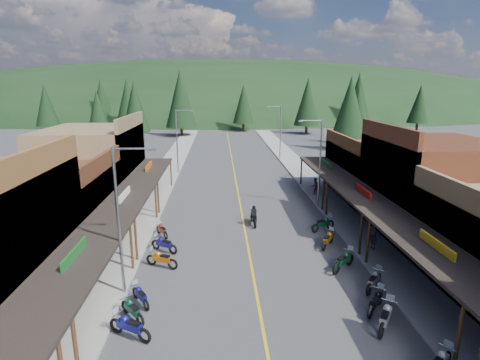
{
  "coord_description": "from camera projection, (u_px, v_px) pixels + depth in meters",
  "views": [
    {
      "loc": [
        -1.9,
        -24.32,
        10.93
      ],
      "look_at": [
        -0.15,
        6.67,
        3.0
      ],
      "focal_mm": 28.0,
      "sensor_mm": 36.0,
      "label": 1
    }
  ],
  "objects": [
    {
      "name": "shop_east_3",
      "position": [
        376.0,
        171.0,
        37.39
      ],
      "size": [
        10.9,
        10.2,
        6.2
      ],
      "color": "#4C2D16",
      "rests_on": "ground"
    },
    {
      "name": "shop_east_2",
      "position": [
        430.0,
        187.0,
        27.86
      ],
      "size": [
        10.9,
        9.0,
        8.2
      ],
      "color": "#562B19",
      "rests_on": "ground"
    },
    {
      "name": "pine_1",
      "position": [
        128.0,
        100.0,
        90.95
      ],
      "size": [
        5.88,
        5.88,
        12.5
      ],
      "color": "black",
      "rests_on": "ground"
    },
    {
      "name": "bike_east_8",
      "position": [
        323.0,
        223.0,
        28.7
      ],
      "size": [
        2.25,
        1.63,
        1.24
      ],
      "primitive_type": null,
      "rotation": [
        0.0,
        0.0,
        -1.1
      ],
      "color": "#0D4320",
      "rests_on": "ground"
    },
    {
      "name": "pine_11",
      "position": [
        350.0,
        108.0,
        62.41
      ],
      "size": [
        5.82,
        5.82,
        12.4
      ],
      "color": "black",
      "rests_on": "ground"
    },
    {
      "name": "rider_on_bike",
      "position": [
        254.0,
        217.0,
        29.9
      ],
      "size": [
        0.87,
        2.27,
        1.7
      ],
      "rotation": [
        0.0,
        0.0,
        0.06
      ],
      "color": "black",
      "rests_on": "ground"
    },
    {
      "name": "pine_6",
      "position": [
        419.0,
        104.0,
        89.15
      ],
      "size": [
        5.04,
        5.04,
        11.0
      ],
      "color": "black",
      "rests_on": "ground"
    },
    {
      "name": "pedestrian_east_b",
      "position": [
        315.0,
        186.0,
        37.82
      ],
      "size": [
        0.94,
        0.79,
        1.68
      ],
      "primitive_type": "imported",
      "rotation": [
        0.0,
        0.0,
        3.61
      ],
      "color": "brown",
      "rests_on": "sidewalk_east"
    },
    {
      "name": "sidewalk_east",
      "position": [
        305.0,
        175.0,
        46.14
      ],
      "size": [
        3.4,
        94.0,
        0.15
      ],
      "primitive_type": "cube",
      "color": "gray",
      "rests_on": "ground"
    },
    {
      "name": "ground",
      "position": [
        247.0,
        245.0,
        26.34
      ],
      "size": [
        220.0,
        220.0,
        0.0
      ],
      "primitive_type": "plane",
      "color": "#38383A",
      "rests_on": "ground"
    },
    {
      "name": "centerline",
      "position": [
        235.0,
        177.0,
        45.68
      ],
      "size": [
        0.15,
        90.0,
        0.01
      ],
      "primitive_type": "cube",
      "color": "gold",
      "rests_on": "ground"
    },
    {
      "name": "streetlight_1",
      "position": [
        178.0,
        139.0,
        46.14
      ],
      "size": [
        2.16,
        0.18,
        8.0
      ],
      "color": "gray",
      "rests_on": "ground"
    },
    {
      "name": "pine_4",
      "position": [
        308.0,
        102.0,
        83.57
      ],
      "size": [
        5.88,
        5.88,
        12.5
      ],
      "color": "black",
      "rests_on": "ground"
    },
    {
      "name": "streetlight_0",
      "position": [
        121.0,
        216.0,
        19.05
      ],
      "size": [
        2.16,
        0.18,
        8.0
      ],
      "color": "gray",
      "rests_on": "ground"
    },
    {
      "name": "bike_east_7",
      "position": [
        328.0,
        239.0,
        25.84
      ],
      "size": [
        1.8,
        2.16,
        1.22
      ],
      "primitive_type": null,
      "rotation": [
        0.0,
        0.0,
        -0.6
      ],
      "color": "#B9710D",
      "rests_on": "ground"
    },
    {
      "name": "bike_east_4",
      "position": [
        376.0,
        301.0,
        18.45
      ],
      "size": [
        1.85,
        2.03,
        1.18
      ],
      "primitive_type": null,
      "rotation": [
        0.0,
        0.0,
        -0.7
      ],
      "color": "black",
      "rests_on": "ground"
    },
    {
      "name": "pine_7",
      "position": [
        102.0,
        99.0,
        96.32
      ],
      "size": [
        5.88,
        5.88,
        12.5
      ],
      "color": "black",
      "rests_on": "ground"
    },
    {
      "name": "bike_west_5",
      "position": [
        140.0,
        295.0,
        19.04
      ],
      "size": [
        1.59,
        1.92,
        1.08
      ],
      "primitive_type": null,
      "rotation": [
        0.0,
        0.0,
        0.6
      ],
      "color": "navy",
      "rests_on": "ground"
    },
    {
      "name": "shop_west_3",
      "position": [
        95.0,
        165.0,
        35.65
      ],
      "size": [
        10.9,
        10.2,
        8.2
      ],
      "color": "brown",
      "rests_on": "ground"
    },
    {
      "name": "pine_9",
      "position": [
        358.0,
        110.0,
        69.6
      ],
      "size": [
        4.93,
        4.93,
        10.8
      ],
      "color": "black",
      "rests_on": "ground"
    },
    {
      "name": "bike_east_5",
      "position": [
        374.0,
        280.0,
        20.42
      ],
      "size": [
        1.88,
        1.99,
        1.18
      ],
      "primitive_type": null,
      "rotation": [
        0.0,
        0.0,
        -0.73
      ],
      "color": "gray",
      "rests_on": "ground"
    },
    {
      "name": "bike_west_4",
      "position": [
        132.0,
        309.0,
        17.8
      ],
      "size": [
        1.82,
        1.96,
        1.15
      ],
      "primitive_type": null,
      "rotation": [
        0.0,
        0.0,
        0.71
      ],
      "color": "#0D422A",
      "rests_on": "ground"
    },
    {
      "name": "streetlight_2",
      "position": [
        319.0,
        159.0,
        33.35
      ],
      "size": [
        2.16,
        0.18,
        8.0
      ],
      "color": "gray",
      "rests_on": "ground"
    },
    {
      "name": "bike_west_6",
      "position": [
        162.0,
        258.0,
        22.9
      ],
      "size": [
        2.25,
        1.56,
        1.23
      ],
      "primitive_type": null,
      "rotation": [
        0.0,
        0.0,
        1.13
      ],
      "color": "#C0640D",
      "rests_on": "ground"
    },
    {
      "name": "pine_3",
      "position": [
        243.0,
        104.0,
        88.8
      ],
      "size": [
        5.04,
        5.04,
        11.0
      ],
      "color": "black",
      "rests_on": "ground"
    },
    {
      "name": "pine_10",
      "position": [
        135.0,
        107.0,
        72.04
      ],
      "size": [
        5.38,
        5.38,
        11.6
      ],
      "color": "black",
      "rests_on": "ground"
    },
    {
      "name": "bike_east_6",
      "position": [
        343.0,
        260.0,
        22.59
      ],
      "size": [
        2.18,
        2.08,
        1.3
      ],
      "primitive_type": null,
      "rotation": [
        0.0,
        0.0,
        -0.83
      ],
      "color": "#0D4122",
      "rests_on": "ground"
    },
    {
      "name": "pine_8",
      "position": [
        98.0,
        115.0,
        62.35
      ],
      "size": [
        4.48,
        4.48,
        10.0
      ],
      "color": "black",
      "rests_on": "ground"
    },
    {
      "name": "shop_west_2",
      "position": [
        53.0,
        206.0,
        26.61
      ],
      "size": [
        10.9,
        9.0,
        6.2
      ],
      "color": "#3F2111",
      "rests_on": "ground"
    },
    {
      "name": "pine_2",
      "position": [
        181.0,
        99.0,
        79.92
      ],
      "size": [
        6.72,
        6.72,
        14.0
      ],
      "color": "black",
      "rests_on": "ground"
    },
    {
      "name": "bike_west_7",
      "position": [
        164.0,
        243.0,
        25.04
      ],
      "size": [
        2.17,
        1.77,
        1.22
      ],
      "primitive_type": null,
      "rotation": [
        0.0,
        0.0,
        0.99
      ],
      "color": "navy",
      "rests_on": "ground"
    },
    {
      "name": "pedestrian_east_a",
      "position": [
        374.0,
        236.0,
        25.13
      ],
      "size": [
        0.53,
        0.72,
        1.82
      ],
      "primitive_type": "imported",
      "rotation": [
        0.0,
        0.0,
        -1.42
      ],
      "color": "#221D2C",
      "rests_on": "sidewalk_east"
    },
    {
      "name": "bike_west_3",
      "position": [
        130.0,
        325.0,
        16.47
      ],
      "size": [
        2.32,
        1.74,
        1.28
      ],
      "primitive_type": null,
      "rotation": [
        0.0,
        0.0,
        1.07
      ],
      "color": "navy",
      "rests_on": "ground"
    },
    {
      "name": "pine_5",
      "position": [
        358.0,
        96.0,
        95.86
      ],
      "size": [
        6.72,
        6.72,
        14.0
      ],
      "color": "black",
      "rests_on": "ground"
    },
    {
      "name": "bike_west_8",
      "position": [
        162.0,
        230.0,
        27.64
      ],
      "size": [
        1.49,
        1.91,
        1.06
      ],
      "primitive_type": null,
      "rotation": [
        0.0,
        0.0,
        0.54
      ],
      "color": "maroon",
      "rests_on": "ground"
    },
    {
      "name": "pine_0",
      "position": [
        46.0,
        105.0,
        82.53
      ],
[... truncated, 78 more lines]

